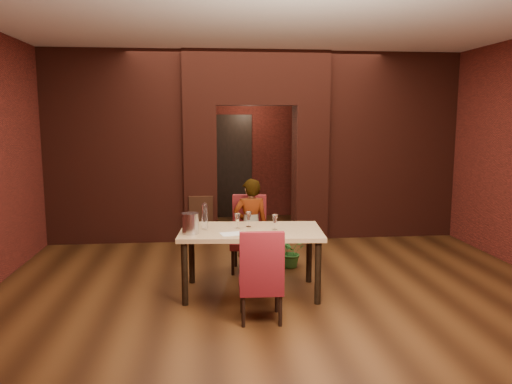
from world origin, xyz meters
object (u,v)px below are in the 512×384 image
at_px(wine_glass_b, 249,219).
at_px(wine_glass_c, 275,222).
at_px(dining_table, 251,261).
at_px(wine_bucket, 190,223).
at_px(chair_near, 261,274).
at_px(chair_far, 248,234).
at_px(wine_glass_a, 237,221).
at_px(water_bottle, 205,216).
at_px(person_seated, 251,226).
at_px(potted_plant, 291,252).

relative_size(wine_glass_b, wine_glass_c, 1.01).
bearing_deg(dining_table, wine_bucket, -164.31).
bearing_deg(chair_near, wine_bucket, -40.18).
relative_size(chair_far, wine_glass_a, 5.69).
distance_m(wine_glass_a, water_bottle, 0.39).
relative_size(chair_far, person_seated, 0.80).
height_order(chair_far, wine_glass_a, chair_far).
height_order(wine_glass_b, water_bottle, water_bottle).
xyz_separation_m(dining_table, chair_far, (0.05, 0.87, 0.13)).
bearing_deg(water_bottle, wine_glass_c, -9.72).
bearing_deg(wine_bucket, wine_glass_a, 21.08).
distance_m(dining_table, wine_glass_c, 0.56).
distance_m(dining_table, chair_near, 0.82).
distance_m(person_seated, wine_glass_a, 0.78).
xyz_separation_m(wine_glass_b, wine_bucket, (-0.69, -0.29, 0.03)).
distance_m(chair_far, person_seated, 0.16).
height_order(dining_table, wine_glass_a, wine_glass_a).
bearing_deg(potted_plant, wine_glass_a, -131.46).
distance_m(chair_near, person_seated, 1.60).
relative_size(person_seated, wine_glass_a, 7.13).
bearing_deg(wine_glass_c, water_bottle, 170.28).
bearing_deg(wine_bucket, water_bottle, 54.81).
distance_m(wine_glass_b, water_bottle, 0.54).
distance_m(dining_table, potted_plant, 1.20).
distance_m(dining_table, water_bottle, 0.78).
bearing_deg(wine_glass_c, chair_near, -108.37).
height_order(water_bottle, potted_plant, water_bottle).
bearing_deg(chair_far, potted_plant, 21.00).
relative_size(wine_glass_c, potted_plant, 0.41).
relative_size(wine_glass_c, wine_bucket, 0.77).
height_order(dining_table, water_bottle, water_bottle).
xyz_separation_m(dining_table, wine_glass_b, (-0.01, 0.15, 0.48)).
height_order(chair_far, person_seated, person_seated).
distance_m(person_seated, wine_glass_c, 0.89).
xyz_separation_m(wine_bucket, potted_plant, (1.36, 1.13, -0.68)).
relative_size(chair_far, water_bottle, 3.30).
bearing_deg(wine_bucket, dining_table, 11.29).
bearing_deg(water_bottle, wine_bucket, -125.19).
bearing_deg(water_bottle, dining_table, -9.25).
bearing_deg(chair_far, wine_glass_c, -66.45).
relative_size(person_seated, wine_glass_b, 6.98).
distance_m(chair_far, water_bottle, 1.06).
height_order(chair_far, water_bottle, water_bottle).
xyz_separation_m(chair_far, wine_glass_a, (-0.20, -0.79, 0.35)).
relative_size(dining_table, wine_bucket, 7.00).
relative_size(chair_far, potted_plant, 2.34).
bearing_deg(chair_near, wine_glass_a, -76.00).
height_order(chair_near, wine_bucket, wine_bucket).
distance_m(dining_table, wine_glass_a, 0.51).
bearing_deg(wine_bucket, person_seated, 49.96).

